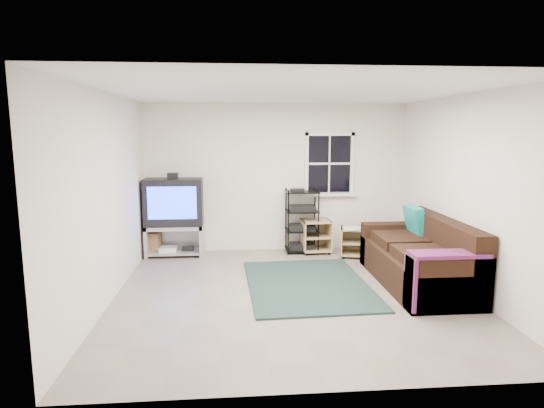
{
  "coord_description": "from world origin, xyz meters",
  "views": [
    {
      "loc": [
        -0.74,
        -5.68,
        2.12
      ],
      "look_at": [
        -0.23,
        0.4,
        1.14
      ],
      "focal_mm": 30.0,
      "sensor_mm": 36.0,
      "label": 1
    }
  ],
  "objects": [
    {
      "name": "paper_bag",
      "position": [
        -2.16,
        2.07,
        0.2
      ],
      "size": [
        0.31,
        0.23,
        0.39
      ],
      "primitive_type": "cube",
      "rotation": [
        0.0,
        0.0,
        -0.21
      ],
      "color": "olive",
      "rests_on": "ground"
    },
    {
      "name": "tv_unit",
      "position": [
        -1.76,
        2.03,
        0.78
      ],
      "size": [
        0.97,
        0.49,
        1.43
      ],
      "color": "#A4A4AC",
      "rests_on": "ground"
    },
    {
      "name": "sofa",
      "position": [
        1.83,
        0.24,
        0.36
      ],
      "size": [
        0.98,
        2.22,
        1.01
      ],
      "color": "black",
      "rests_on": "ground"
    },
    {
      "name": "side_table_right",
      "position": [
        1.29,
        1.73,
        0.29
      ],
      "size": [
        0.54,
        0.54,
        0.52
      ],
      "rotation": [
        0.0,
        0.0,
        -0.22
      ],
      "color": "tan",
      "rests_on": "ground"
    },
    {
      "name": "av_rack",
      "position": [
        0.44,
        2.08,
        0.49
      ],
      "size": [
        0.56,
        0.41,
        1.13
      ],
      "color": "black",
      "rests_on": "ground"
    },
    {
      "name": "side_table_left",
      "position": [
        0.68,
        2.07,
        0.31
      ],
      "size": [
        0.51,
        0.51,
        0.58
      ],
      "rotation": [
        0.0,
        0.0,
        0.05
      ],
      "color": "tan",
      "rests_on": "ground"
    },
    {
      "name": "room",
      "position": [
        0.95,
        2.27,
        1.48
      ],
      "size": [
        4.6,
        4.62,
        4.6
      ],
      "color": "slate",
      "rests_on": "ground"
    },
    {
      "name": "shag_rug",
      "position": [
        0.26,
        0.33,
        0.01
      ],
      "size": [
        1.73,
        2.32,
        0.03
      ],
      "primitive_type": "cube",
      "rotation": [
        0.0,
        0.0,
        0.04
      ],
      "color": "black",
      "rests_on": "ground"
    }
  ]
}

